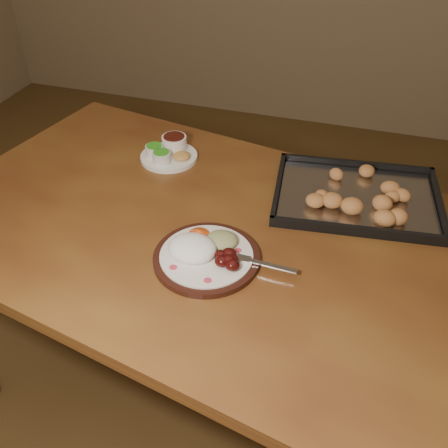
% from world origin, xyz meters
% --- Properties ---
extents(ground, '(4.00, 4.00, 0.00)m').
position_xyz_m(ground, '(0.00, 0.00, 0.00)').
color(ground, brown).
rests_on(ground, ground).
extents(dining_table, '(1.65, 1.17, 0.75)m').
position_xyz_m(dining_table, '(0.20, -0.16, 0.65)').
color(dining_table, brown).
rests_on(dining_table, ground).
extents(dinner_plate, '(0.35, 0.26, 0.06)m').
position_xyz_m(dinner_plate, '(0.24, -0.29, 0.77)').
color(dinner_plate, black).
rests_on(dinner_plate, dining_table).
extents(condiment_saucer, '(0.18, 0.18, 0.06)m').
position_xyz_m(condiment_saucer, '(-0.02, 0.12, 0.77)').
color(condiment_saucer, white).
rests_on(condiment_saucer, dining_table).
extents(baking_tray, '(0.49, 0.38, 0.05)m').
position_xyz_m(baking_tray, '(0.57, 0.07, 0.77)').
color(baking_tray, black).
rests_on(baking_tray, dining_table).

